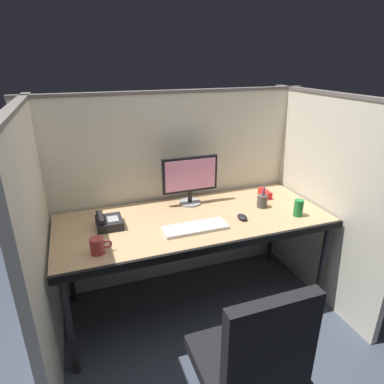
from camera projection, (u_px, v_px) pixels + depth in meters
ground_plane at (209, 329)px, 2.36m from camera, size 8.00×8.00×0.00m
cubicle_partition_rear at (176, 190)px, 2.71m from camera, size 2.21×0.06×1.57m
cubicle_partition_left at (40, 244)px, 1.93m from camera, size 0.06×1.41×1.57m
cubicle_partition_right at (320, 198)px, 2.55m from camera, size 0.06×1.41×1.57m
desk at (195, 225)px, 2.35m from camera, size 1.90×0.80×0.74m
monitor_center at (190, 177)px, 2.50m from camera, size 0.43×0.17×0.37m
keyboard_main at (195, 228)px, 2.19m from camera, size 0.43×0.15×0.02m
computer_mouse at (242, 217)px, 2.32m from camera, size 0.06×0.10×0.04m
soda_can at (298, 208)px, 2.36m from camera, size 0.07×0.07×0.12m
red_stapler at (265, 193)px, 2.70m from camera, size 0.04×0.15×0.06m
coffee_mug at (98, 246)px, 1.91m from camera, size 0.13×0.08×0.09m
pen_cup at (262, 201)px, 2.50m from camera, size 0.08×0.08×0.17m
desk_phone at (108, 222)px, 2.21m from camera, size 0.17×0.19×0.09m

